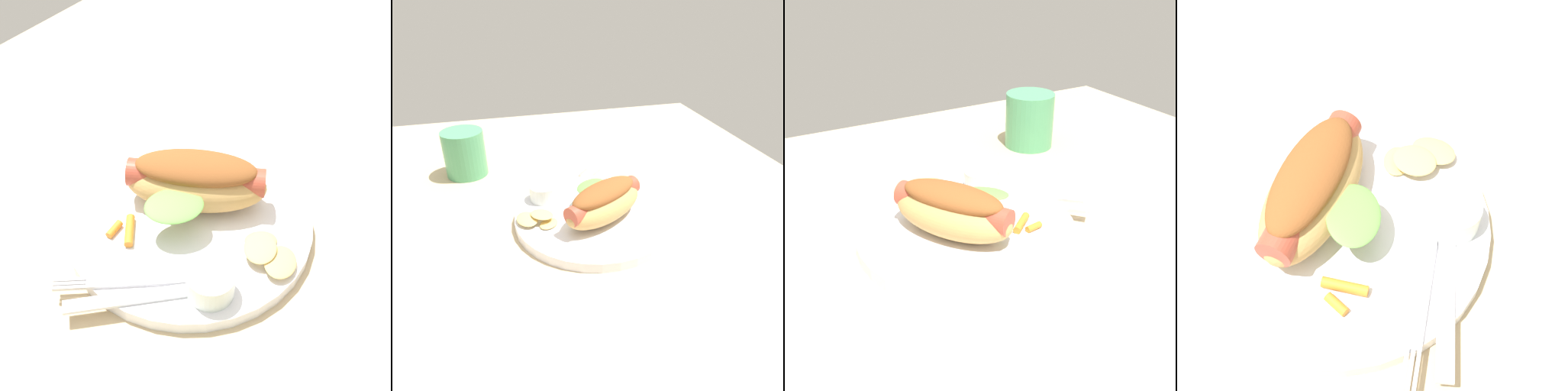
# 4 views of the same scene
# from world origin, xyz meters

# --- Properties ---
(ground_plane) EXTENTS (1.20, 0.90, 0.02)m
(ground_plane) POSITION_xyz_m (0.00, 0.00, -0.01)
(ground_plane) COLOR tan
(plate) EXTENTS (0.26, 0.26, 0.02)m
(plate) POSITION_xyz_m (0.02, 0.00, 0.01)
(plate) COLOR white
(plate) RESTS_ON ground_plane
(hot_dog) EXTENTS (0.15, 0.16, 0.06)m
(hot_dog) POSITION_xyz_m (0.00, -0.01, 0.05)
(hot_dog) COLOR tan
(hot_dog) RESTS_ON plate
(sauce_ramekin) EXTENTS (0.05, 0.05, 0.03)m
(sauce_ramekin) POSITION_xyz_m (0.09, 0.07, 0.03)
(sauce_ramekin) COLOR white
(sauce_ramekin) RESTS_ON plate
(fork) EXTENTS (0.10, 0.11, 0.00)m
(fork) POSITION_xyz_m (0.12, 0.01, 0.02)
(fork) COLOR silver
(fork) RESTS_ON plate
(knife) EXTENTS (0.12, 0.11, 0.00)m
(knife) POSITION_xyz_m (0.13, 0.03, 0.02)
(knife) COLOR silver
(knife) RESTS_ON plate
(chips_pile) EXTENTS (0.06, 0.07, 0.02)m
(chips_pile) POSITION_xyz_m (0.02, 0.09, 0.02)
(chips_pile) COLOR #E1BD6A
(chips_pile) RESTS_ON plate
(carrot_garnish) EXTENTS (0.04, 0.03, 0.01)m
(carrot_garnish) POSITION_xyz_m (0.08, -0.04, 0.02)
(carrot_garnish) COLOR orange
(carrot_garnish) RESTS_ON plate
(drinking_cup) EXTENTS (0.08, 0.08, 0.09)m
(drinking_cup) POSITION_xyz_m (0.26, 0.20, 0.05)
(drinking_cup) COLOR #4C9E6B
(drinking_cup) RESTS_ON ground_plane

